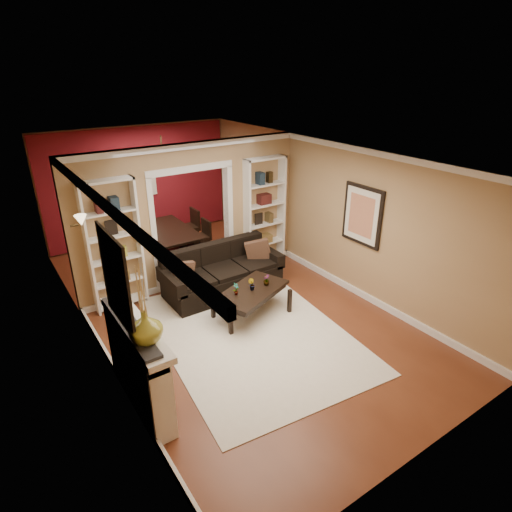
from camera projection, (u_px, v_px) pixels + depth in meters
floor at (226, 304)px, 7.71m from camera, size 8.00×8.00×0.00m
ceiling at (221, 153)px, 6.60m from camera, size 8.00×8.00×0.00m
wall_back at (139, 184)px, 10.17m from camera, size 8.00×0.00×8.00m
wall_front at (432, 360)px, 4.13m from camera, size 8.00×0.00×8.00m
wall_left at (85, 268)px, 6.00m from camera, size 0.00×8.00×8.00m
wall_right at (324, 211)px, 8.30m from camera, size 0.00×8.00×8.00m
partition_wall at (192, 215)px, 8.06m from camera, size 4.50×0.15×2.70m
red_back_panel at (140, 185)px, 10.16m from camera, size 4.44×0.04×2.64m
dining_window at (139, 176)px, 10.03m from camera, size 0.78×0.03×0.98m
area_rug at (251, 333)px, 6.88m from camera, size 3.10×4.07×0.01m
sofa at (223, 271)px, 7.97m from camera, size 2.24×0.97×0.88m
pillow_left at (183, 273)px, 7.48m from camera, size 0.39×0.15×0.38m
pillow_right at (258, 251)px, 8.27m from camera, size 0.46×0.35×0.46m
coffee_table at (252, 302)px, 7.29m from camera, size 1.47×1.14×0.49m
plant_left at (236, 289)px, 6.99m from camera, size 0.13×0.12×0.21m
plant_center at (252, 285)px, 7.14m from camera, size 0.13×0.14×0.20m
plant_right at (266, 280)px, 7.30m from camera, size 0.13×0.13×0.19m
bookshelf_left at (114, 246)px, 7.22m from camera, size 0.90×0.30×2.30m
bookshelf_right at (264, 213)px, 8.80m from camera, size 0.90×0.30×2.30m
fireplace at (140, 365)px, 5.27m from camera, size 0.32×1.70×1.16m
vase at (145, 327)px, 4.64m from camera, size 0.49×0.49×0.39m
mirror at (115, 280)px, 4.69m from camera, size 0.03×0.95×1.10m
wall_sconce at (77, 223)px, 6.27m from camera, size 0.18×0.18×0.22m
framed_art at (362, 215)px, 7.44m from camera, size 0.04×0.85×1.05m
dining_table at (170, 242)px, 9.55m from camera, size 1.79×1.00×0.63m
dining_chair_nw at (151, 247)px, 8.99m from camera, size 0.54×0.54×0.87m
dining_chair_ne at (198, 238)px, 9.57m from camera, size 0.47×0.47×0.81m
dining_chair_sw at (141, 239)px, 9.45m from camera, size 0.53×0.53×0.83m
dining_chair_se at (186, 228)px, 10.00m from camera, size 0.48×0.48×0.90m
chandelier at (158, 166)px, 8.91m from camera, size 0.50×0.50×0.30m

